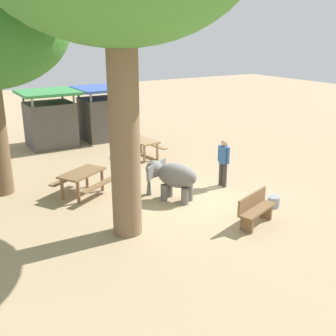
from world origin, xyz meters
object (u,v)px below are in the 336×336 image
Objects in this scene: elephant at (172,176)px; picnic_table_far at (142,144)px; market_stall_green at (50,122)px; market_stall_blue at (104,116)px; wooden_bench at (255,208)px; feed_bucket at (274,202)px; person_handler at (223,160)px; picnic_table_near at (82,178)px.

elephant is 1.01× the size of picnic_table_far.
market_stall_green is 2.60m from market_stall_blue.
market_stall_blue reaches higher than elephant.
wooden_bench is 4.04× the size of feed_bucket.
feed_bucket is at bearing 2.55° from picnic_table_far.
person_handler is 4.50× the size of feed_bucket.
person_handler is at bearing 4.09° from picnic_table_far.
person_handler is at bearing 95.23° from feed_bucket.
feed_bucket is at bearing -174.38° from wooden_bench.
person_handler reaches higher than picnic_table_far.
person_handler reaches higher than wooden_bench.
person_handler is at bearing -84.39° from market_stall_blue.
person_handler is 0.99× the size of picnic_table_far.
person_handler is 4.41m from picnic_table_far.
picnic_table_far is 0.65× the size of market_stall_blue.
market_stall_blue is at bearing -40.61° from elephant.
wooden_bench is 0.89× the size of picnic_table_far.
market_stall_green is (0.92, 6.48, 0.55)m from picnic_table_near.
market_stall_green reaches higher than picnic_table_far.
person_handler reaches higher than picnic_table_near.
market_stall_blue is at bearing -109.81° from wooden_bench.
market_stall_green reaches higher than picnic_table_near.
feed_bucket is at bearing -70.85° from market_stall_green.
elephant is at bearing -22.63° from picnic_table_far.
person_handler is at bearing -119.83° from elephant.
feed_bucket is (0.20, -2.18, -0.79)m from person_handler.
person_handler is 4.67m from picnic_table_near.
wooden_bench is (0.98, -2.68, -0.29)m from elephant.
picnic_table_near is 5.99m from feed_bucket.
picnic_table_far is (0.36, 7.09, 0.12)m from wooden_bench.
market_stall_green is at bearing 51.88° from picnic_table_near.
wooden_bench is 10.99m from market_stall_blue.
person_handler is 1.11× the size of wooden_bench.
picnic_table_near is at bearing -28.16° from person_handler.
market_stall_green reaches higher than elephant.
picnic_table_near is (-3.21, 4.48, 0.12)m from wooden_bench.
picnic_table_far is at bearing -111.09° from wooden_bench.
market_stall_blue is at bearing -90.82° from person_handler.
picnic_table_far is 4.73m from market_stall_green.
person_handler reaches higher than feed_bucket.
market_stall_green is at bearing -96.39° from wooden_bench.
market_stall_green reaches higher than feed_bucket.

